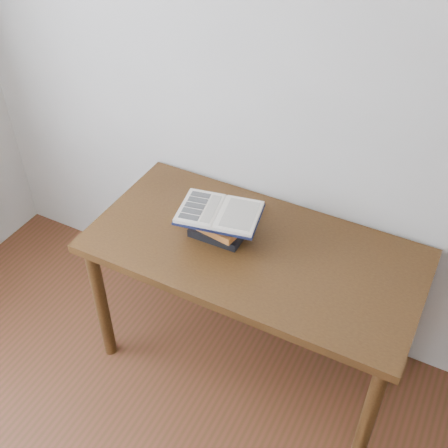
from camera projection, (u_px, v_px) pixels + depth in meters
The scene contains 3 objects.
desk at pixel (253, 265), 2.38m from camera, with size 1.39×0.69×0.74m.
book_stack at pixel (216, 222), 2.34m from camera, with size 0.28×0.20×0.13m.
open_book at pixel (220, 213), 2.27m from camera, with size 0.37×0.29×0.03m.
Camera 1 is at (0.64, -0.18, 2.33)m, focal length 45.00 mm.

